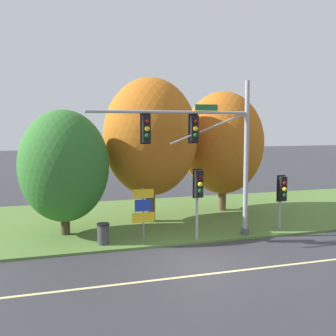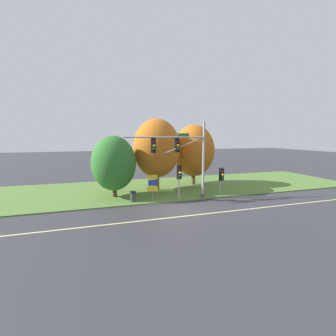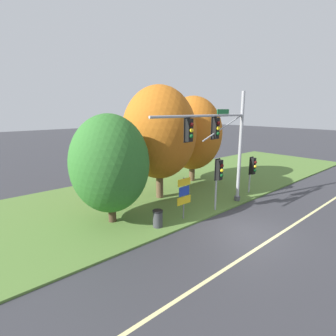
% 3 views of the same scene
% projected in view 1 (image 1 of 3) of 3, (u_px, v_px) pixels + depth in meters
% --- Properties ---
extents(ground_plane, '(160.00, 160.00, 0.00)m').
position_uv_depth(ground_plane, '(202.00, 263.00, 16.34)').
color(ground_plane, '#333338').
extents(lane_stripe, '(36.00, 0.16, 0.01)m').
position_uv_depth(lane_stripe, '(215.00, 273.00, 15.21)').
color(lane_stripe, beige).
rests_on(lane_stripe, ground).
extents(grass_verge, '(48.00, 11.50, 0.10)m').
position_uv_depth(grass_verge, '(148.00, 218.00, 24.16)').
color(grass_verge, '#517533').
rests_on(grass_verge, ground).
extents(traffic_signal_mast, '(7.73, 0.49, 7.31)m').
position_uv_depth(traffic_signal_mast, '(206.00, 143.00, 19.21)').
color(traffic_signal_mast, '#9EA0A5').
rests_on(traffic_signal_mast, grass_verge).
extents(pedestrian_signal_near_kerb, '(0.46, 0.55, 2.75)m').
position_uv_depth(pedestrian_signal_near_kerb, '(282.00, 191.00, 21.03)').
color(pedestrian_signal_near_kerb, '#9EA0A5').
rests_on(pedestrian_signal_near_kerb, grass_verge).
extents(pedestrian_signal_further_along, '(0.46, 0.55, 3.27)m').
position_uv_depth(pedestrian_signal_further_along, '(198.00, 188.00, 19.03)').
color(pedestrian_signal_further_along, '#9EA0A5').
rests_on(pedestrian_signal_further_along, grass_verge).
extents(route_sign_post, '(1.04, 0.08, 2.45)m').
position_uv_depth(route_sign_post, '(143.00, 209.00, 18.84)').
color(route_sign_post, slate).
rests_on(route_sign_post, grass_verge).
extents(tree_nearest_road, '(4.26, 4.26, 5.98)m').
position_uv_depth(tree_nearest_road, '(64.00, 166.00, 19.95)').
color(tree_nearest_road, '#423021').
rests_on(tree_nearest_road, grass_verge).
extents(tree_left_of_mast, '(5.06, 5.06, 7.78)m').
position_uv_depth(tree_left_of_mast, '(150.00, 137.00, 22.59)').
color(tree_left_of_mast, brown).
rests_on(tree_left_of_mast, grass_verge).
extents(tree_behind_signpost, '(4.98, 4.98, 7.28)m').
position_uv_depth(tree_behind_signpost, '(223.00, 143.00, 25.70)').
color(tree_behind_signpost, brown).
rests_on(tree_behind_signpost, grass_verge).
extents(trash_bin, '(0.56, 0.56, 0.93)m').
position_uv_depth(trash_bin, '(103.00, 234.00, 18.56)').
color(trash_bin, '#38383D').
rests_on(trash_bin, grass_verge).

